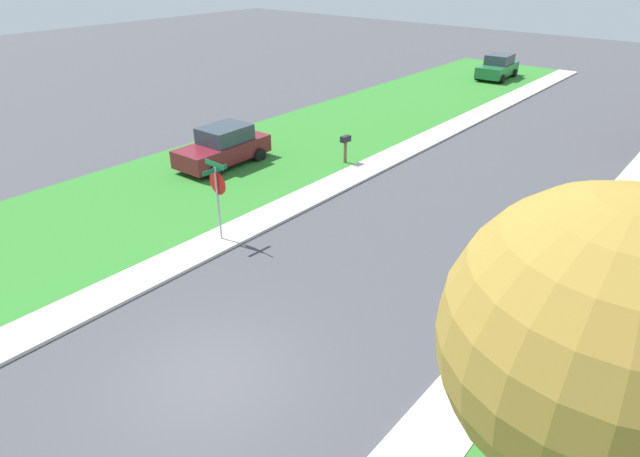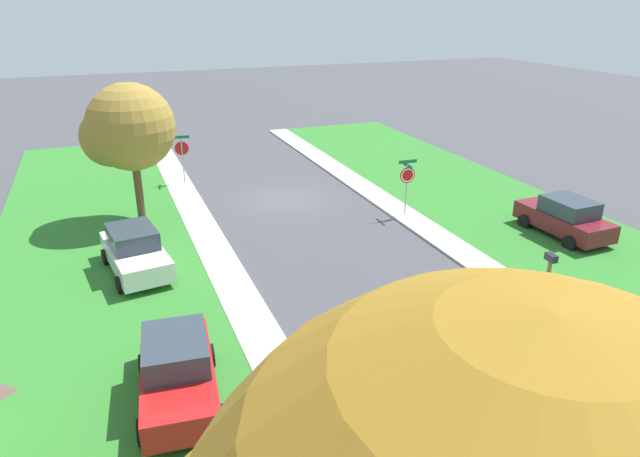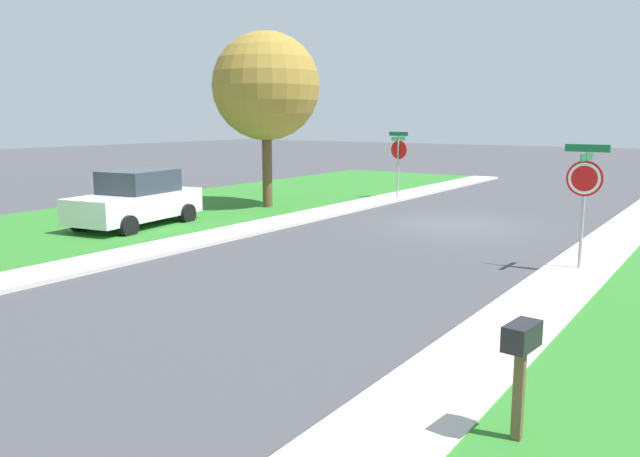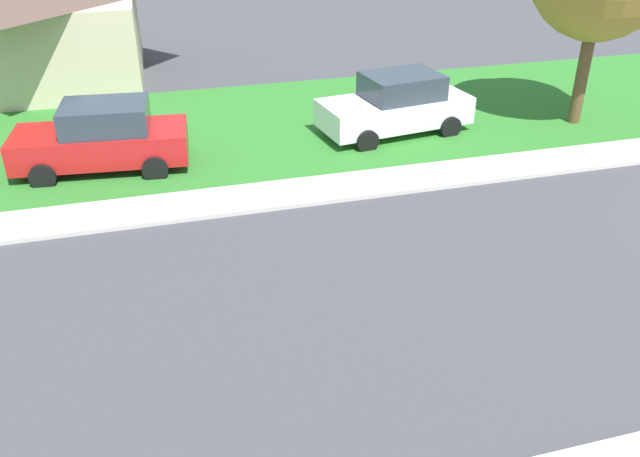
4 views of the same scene
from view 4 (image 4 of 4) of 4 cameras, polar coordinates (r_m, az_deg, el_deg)
The scene contains 5 objects.
sidewalk_east at distance 15.64m, azimuth -10.22°, elevation 2.07°, with size 1.40×56.00×0.10m, color beige.
lawn_east at distance 19.95m, azimuth -11.78°, elevation 7.98°, with size 8.00×56.00×0.08m, color #2D7528.
car_white_far_down_street at distance 19.45m, azimuth 6.56°, elevation 10.48°, with size 2.49×4.51×1.76m.
car_red_driveway_right at distance 17.81m, azimuth -18.17°, elevation 7.41°, with size 2.37×4.46×1.76m.
house_right_setback at distance 26.69m, azimuth -23.63°, elevation 16.83°, with size 9.26×8.10×4.60m.
Camera 4 is at (-9.24, 12.99, 7.07)m, focal length 37.29 mm.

